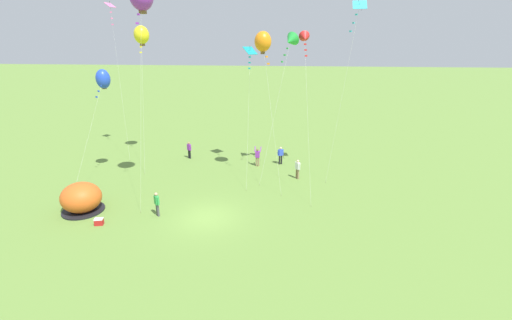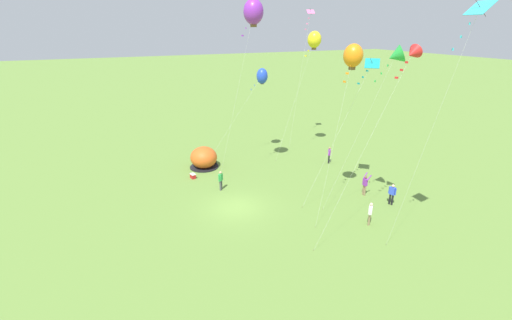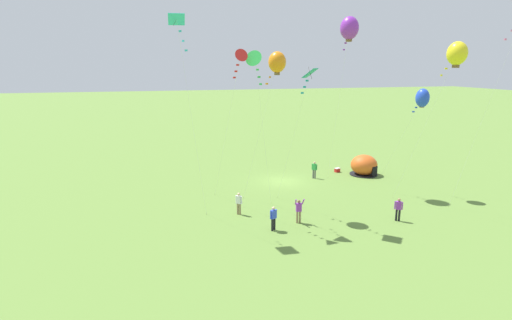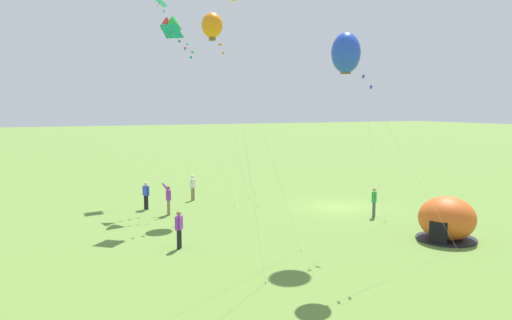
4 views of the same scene
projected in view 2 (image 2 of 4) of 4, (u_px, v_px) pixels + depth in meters
name	position (u px, v px, depth m)	size (l,w,h in m)	color
ground_plane	(237.00, 207.00, 26.39)	(300.00, 300.00, 0.00)	olive
popup_tent	(204.00, 158.00, 33.55)	(2.81, 2.81, 2.10)	#D8591E
cooler_box	(193.00, 176.00, 31.38)	(0.60, 0.48, 0.44)	red
person_watching_sky	(221.00, 180.00, 28.88)	(0.44, 0.45, 1.72)	#4C4C51
person_arms_raised	(365.00, 184.00, 28.00)	(0.68, 0.51, 1.89)	#8C7251
person_center_field	(370.00, 212.00, 23.77)	(0.43, 0.46, 1.72)	#8C7251
person_strolling	(392.00, 193.00, 26.49)	(0.55, 0.37, 1.72)	black
person_with_toddler	(329.00, 154.00, 34.62)	(0.49, 0.42, 1.72)	black
kite_pink	(309.00, 18.00, 36.43)	(2.02, 3.45, 14.83)	silver
kite_purple	(253.00, 12.00, 26.46)	(1.56, 4.11, 15.05)	silver
kite_yellow	(314.00, 40.00, 33.75)	(1.65, 5.23, 12.63)	silver
kite_cyan	(475.00, 17.00, 16.10)	(2.30, 2.01, 14.27)	silver
kite_red	(412.00, 54.00, 20.33)	(1.33, 7.18, 12.08)	silver
kite_blue	(262.00, 76.00, 34.32)	(1.12, 6.45, 9.16)	silver
kite_green	(395.00, 56.00, 21.30)	(2.95, 3.84, 11.99)	silver
kite_teal	(370.00, 67.00, 25.01)	(1.33, 6.25, 10.91)	silver
kite_orange	(353.00, 56.00, 22.46)	(2.46, 3.94, 12.00)	silver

